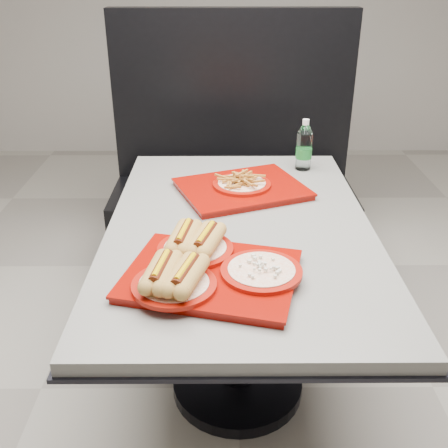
{
  "coord_description": "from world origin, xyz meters",
  "views": [
    {
      "loc": [
        -0.06,
        -1.61,
        1.56
      ],
      "look_at": [
        -0.06,
        -0.16,
        0.83
      ],
      "focal_mm": 42.0,
      "sensor_mm": 36.0,
      "label": 1
    }
  ],
  "objects_px": {
    "booth_bench": "(233,192)",
    "tray_near": "(205,267)",
    "tray_far": "(242,186)",
    "water_bottle": "(304,148)",
    "diner_table": "(239,265)"
  },
  "relations": [
    {
      "from": "booth_bench",
      "to": "water_bottle",
      "type": "xyz_separation_m",
      "value": [
        0.29,
        -0.56,
        0.44
      ]
    },
    {
      "from": "booth_bench",
      "to": "tray_near",
      "type": "height_order",
      "value": "booth_bench"
    },
    {
      "from": "diner_table",
      "to": "booth_bench",
      "type": "height_order",
      "value": "booth_bench"
    },
    {
      "from": "tray_far",
      "to": "water_bottle",
      "type": "bearing_deg",
      "value": 43.07
    },
    {
      "from": "booth_bench",
      "to": "tray_far",
      "type": "distance_m",
      "value": 0.9
    },
    {
      "from": "water_bottle",
      "to": "tray_near",
      "type": "bearing_deg",
      "value": -114.58
    },
    {
      "from": "tray_near",
      "to": "water_bottle",
      "type": "distance_m",
      "value": 0.97
    },
    {
      "from": "booth_bench",
      "to": "tray_far",
      "type": "xyz_separation_m",
      "value": [
        0.02,
        -0.82,
        0.37
      ]
    },
    {
      "from": "tray_near",
      "to": "diner_table",
      "type": "bearing_deg",
      "value": 72.26
    },
    {
      "from": "water_bottle",
      "to": "booth_bench",
      "type": "bearing_deg",
      "value": 117.38
    },
    {
      "from": "booth_bench",
      "to": "tray_near",
      "type": "relative_size",
      "value": 2.47
    },
    {
      "from": "booth_bench",
      "to": "tray_far",
      "type": "bearing_deg",
      "value": -88.87
    },
    {
      "from": "diner_table",
      "to": "tray_near",
      "type": "distance_m",
      "value": 0.42
    },
    {
      "from": "diner_table",
      "to": "tray_near",
      "type": "bearing_deg",
      "value": -107.74
    },
    {
      "from": "tray_far",
      "to": "water_bottle",
      "type": "xyz_separation_m",
      "value": [
        0.27,
        0.26,
        0.07
      ]
    }
  ]
}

